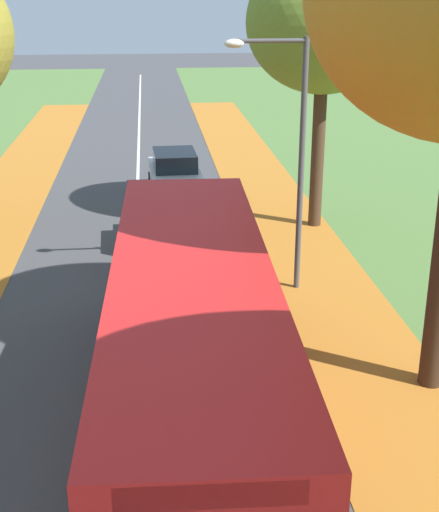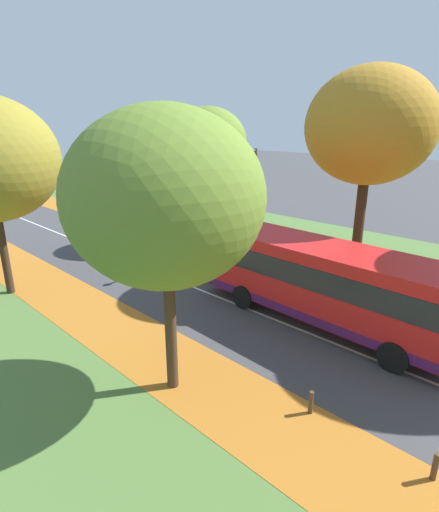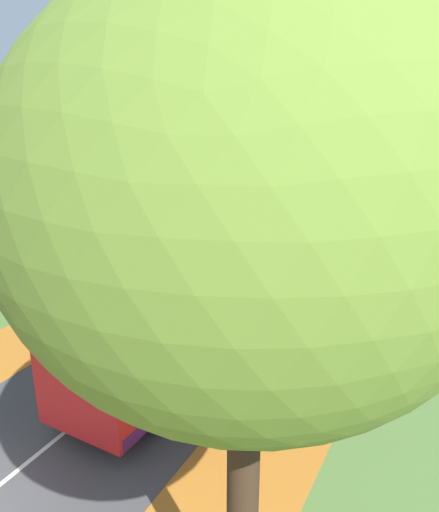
# 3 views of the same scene
# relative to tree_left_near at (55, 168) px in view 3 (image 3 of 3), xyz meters

# --- Properties ---
(grass_verge_left) EXTENTS (12.00, 90.00, 0.01)m
(grass_verge_left) POSITION_rel_tree_left_near_xyz_m (-3.91, 10.79, -5.37)
(grass_verge_left) COLOR #517538
(grass_verge_left) RESTS_ON ground
(leaf_litter_left) EXTENTS (2.80, 60.00, 0.00)m
(leaf_litter_left) POSITION_rel_tree_left_near_xyz_m (0.69, 4.79, -5.36)
(leaf_litter_left) COLOR #B26B23
(leaf_litter_left) RESTS_ON grass_verge_left
(leaf_litter_right) EXTENTS (2.80, 60.00, 0.00)m
(leaf_litter_right) POSITION_rel_tree_left_near_xyz_m (9.89, 4.79, -5.36)
(leaf_litter_right) COLOR #B26B23
(leaf_litter_right) RESTS_ON grass_verge_right
(road_centre_line) EXTENTS (0.12, 80.00, 0.01)m
(road_centre_line) POSITION_rel_tree_left_near_xyz_m (5.29, 10.79, -5.37)
(road_centre_line) COLOR silver
(road_centre_line) RESTS_ON ground
(tree_left_near) EXTENTS (4.94, 4.94, 7.61)m
(tree_left_near) POSITION_rel_tree_left_near_xyz_m (0.00, 0.00, 0.00)
(tree_left_near) COLOR #422D1E
(tree_left_near) RESTS_ON ground
(tree_left_mid) EXTENTS (5.57, 5.57, 8.26)m
(tree_left_mid) POSITION_rel_tree_left_near_xyz_m (-0.74, 10.29, 0.37)
(tree_left_mid) COLOR #382619
(tree_left_mid) RESTS_ON ground
(tree_right_nearest) EXTENTS (5.54, 5.54, 9.50)m
(tree_right_nearest) POSITION_rel_tree_left_near_xyz_m (11.25, -8.19, 1.61)
(tree_right_nearest) COLOR #382619
(tree_right_nearest) RESTS_ON ground
(tree_right_near) EXTENTS (5.37, 5.37, 9.43)m
(tree_right_near) POSITION_rel_tree_left_near_xyz_m (10.88, -0.06, 1.61)
(tree_right_near) COLOR #382619
(tree_right_near) RESTS_ON ground
(tree_right_mid) EXTENTS (4.48, 4.48, 8.08)m
(tree_right_mid) POSITION_rel_tree_left_near_xyz_m (10.84, 9.53, 0.67)
(tree_right_mid) COLOR #422D1E
(tree_right_mid) RESTS_ON ground
(bollard_third) EXTENTS (0.12, 0.12, 0.65)m
(bollard_third) POSITION_rel_tree_left_near_xyz_m (1.72, -3.44, -5.05)
(bollard_third) COLOR #4C3823
(bollard_third) RESTS_ON ground
(streetlamp_right) EXTENTS (1.89, 0.28, 6.00)m
(streetlamp_right) POSITION_rel_tree_left_near_xyz_m (8.96, 4.70, -1.63)
(streetlamp_right) COLOR #47474C
(streetlamp_right) RESTS_ON ground
(bus) EXTENTS (2.89, 10.47, 2.98)m
(bus) POSITION_rel_tree_left_near_xyz_m (6.35, -1.04, -3.67)
(bus) COLOR red
(bus) RESTS_ON ground
(car_red_lead) EXTENTS (1.94, 4.28, 1.62)m
(car_red_lead) POSITION_rel_tree_left_near_xyz_m (6.36, 7.62, -4.56)
(car_red_lead) COLOR #B21919
(car_red_lead) RESTS_ON ground
(car_silver_following) EXTENTS (1.90, 4.26, 1.62)m
(car_silver_following) POSITION_rel_tree_left_near_xyz_m (6.65, 13.10, -4.56)
(car_silver_following) COLOR #B7BABF
(car_silver_following) RESTS_ON ground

